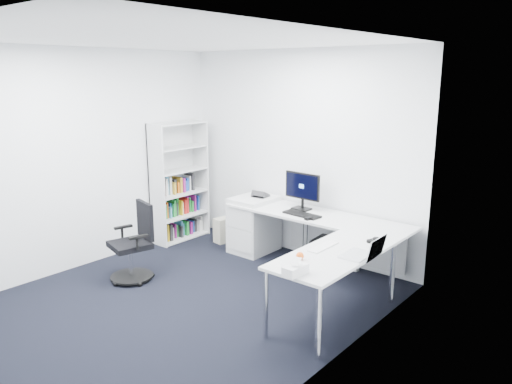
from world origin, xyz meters
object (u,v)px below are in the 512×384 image
Objects in this scene: l_desk at (300,249)px; monitor at (302,191)px; bookshelf at (179,182)px; task_chair at (130,243)px; laptop at (357,244)px.

l_desk is 0.78m from monitor.
bookshelf is 1.93m from monitor.
l_desk is 2.01m from task_chair.
task_chair is 2.77× the size of laptop.
task_chair is at bearing -122.22° from monitor.
monitor reaches higher than laptop.
bookshelf is at bearing -167.32° from monitor.
laptop is (3.24, -0.67, -0.04)m from bookshelf.
bookshelf reaches higher than task_chair.
task_chair is (0.70, -1.41, -0.40)m from bookshelf.
laptop is at bearing 30.83° from task_chair.
laptop is at bearing -35.79° from monitor.
monitor is at bearing 70.65° from task_chair.
bookshelf is 1.62m from task_chair.
laptop is at bearing -30.32° from l_desk.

